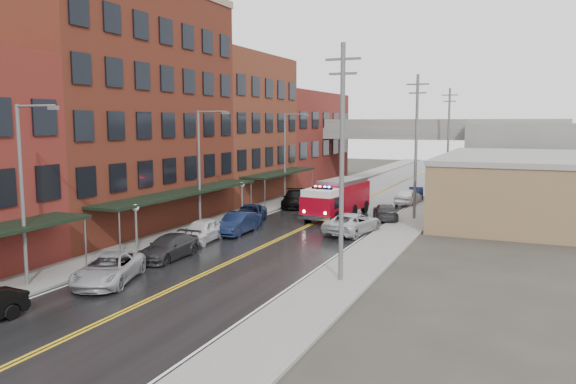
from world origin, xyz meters
The scene contains 32 objects.
road centered at (0.00, 30.00, 0.01)m, with size 11.00×160.00×0.02m, color black.
sidewalk_left centered at (-7.30, 30.00, 0.07)m, with size 3.00×160.00×0.15m, color slate.
sidewalk_right centered at (7.30, 30.00, 0.07)m, with size 3.00×160.00×0.15m, color slate.
curb_left centered at (-5.65, 30.00, 0.07)m, with size 0.30×160.00×0.15m, color gray.
curb_right centered at (5.65, 30.00, 0.07)m, with size 0.30×160.00×0.15m, color gray.
brick_building_b centered at (-13.30, 23.00, 9.00)m, with size 9.00×20.00×18.00m, color #4E2114.
brick_building_c centered at (-13.30, 40.50, 7.50)m, with size 9.00×15.00×15.00m, color brown.
brick_building_far centered at (-13.30, 58.00, 6.00)m, with size 9.00×20.00×12.00m, color maroon.
tan_building centered at (16.00, 40.00, 2.50)m, with size 14.00×22.00×5.00m, color brown.
right_far_block centered at (18.00, 70.00, 4.00)m, with size 18.00×30.00×8.00m, color slate.
awning_1 centered at (-7.49, 23.00, 2.99)m, with size 2.60×18.00×3.09m.
awning_2 centered at (-7.49, 40.50, 2.99)m, with size 2.60×13.00×3.09m.
globe_lamp_1 centered at (-6.40, 16.00, 2.31)m, with size 0.44×0.44×3.12m.
globe_lamp_2 centered at (-6.40, 30.00, 2.31)m, with size 0.44×0.44×3.12m.
street_lamp_0 centered at (-6.55, 8.00, 5.19)m, with size 2.64×0.22×9.00m.
street_lamp_1 centered at (-6.55, 24.00, 5.19)m, with size 2.64×0.22×9.00m.
street_lamp_2 centered at (-6.55, 40.00, 5.19)m, with size 2.64×0.22×9.00m.
utility_pole_0 centered at (7.20, 15.00, 6.31)m, with size 1.80×0.24×12.00m.
utility_pole_1 centered at (7.20, 35.00, 6.31)m, with size 1.80×0.24×12.00m.
utility_pole_2 centered at (7.20, 55.00, 6.31)m, with size 1.80×0.24×12.00m.
overpass centered at (0.00, 62.00, 5.99)m, with size 40.00×10.00×7.50m.
fire_truck centered at (0.78, 33.75, 1.72)m, with size 4.16×8.94×3.18m.
parked_car_left_2 centered at (-3.60, 10.20, 0.73)m, with size 2.44×5.29×1.47m, color #9E9FA5.
parked_car_left_3 centered at (-3.81, 15.70, 0.70)m, with size 1.96×4.82×1.40m, color #262628.
parked_car_left_4 centered at (-4.51, 20.56, 0.79)m, with size 1.86×4.61×1.57m, color silver.
parked_car_left_5 centered at (-3.60, 23.95, 0.78)m, with size 1.66×4.75×1.56m, color #0E1833.
parked_car_left_6 centered at (-5.00, 28.80, 0.69)m, with size 2.28×4.95×1.38m, color #13224A.
parked_car_left_7 centered at (-4.81, 37.72, 0.79)m, with size 2.20×5.42×1.57m, color black.
parked_car_right_0 centered at (4.16, 27.35, 0.78)m, with size 2.58×5.59×1.55m, color #B5B8BE.
parked_car_right_1 centered at (5.00, 33.98, 0.69)m, with size 1.93×4.76×1.38m, color #2A2A2C.
parked_car_right_2 centered at (4.99, 43.65, 0.81)m, with size 1.92×4.77×1.63m, color white.
parked_car_right_3 centered at (5.00, 47.80, 0.69)m, with size 1.45×4.16×1.37m, color black.
Camera 1 is at (15.73, -11.73, 8.15)m, focal length 35.00 mm.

